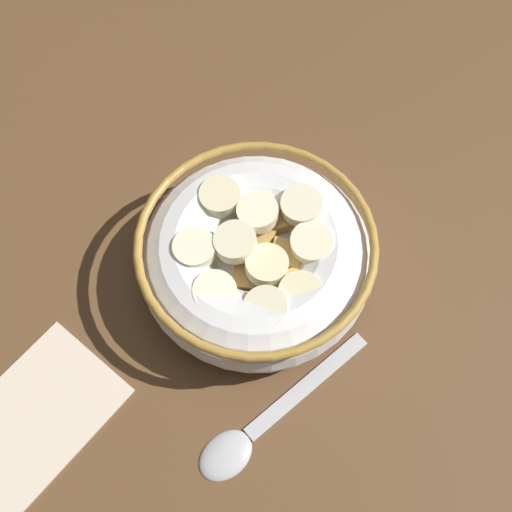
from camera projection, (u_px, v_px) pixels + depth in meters
The scene contains 4 objects.
ground_plane at pixel (256, 280), 46.23cm from camera, with size 129.99×129.99×2.00cm, color brown.
cereal_bowl at pixel (256, 257), 42.74cm from camera, with size 15.76×15.76×5.70cm.
spoon at pixel (252, 432), 40.18cm from camera, with size 13.75×4.68×0.80cm.
folded_napkin at pixel (24, 428), 40.48cm from camera, with size 12.37×7.42×0.30cm, color beige.
Camera 1 is at (14.85, 11.51, 41.27)cm, focal length 44.98 mm.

